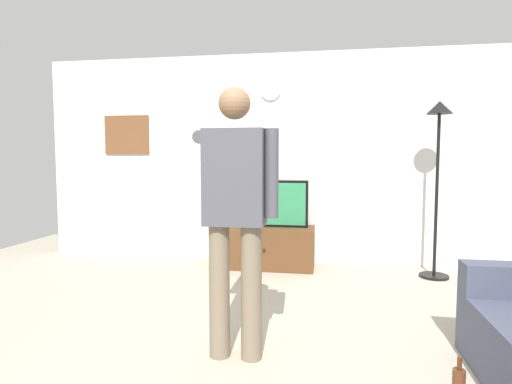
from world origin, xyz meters
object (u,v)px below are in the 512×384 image
(floor_lamp, at_px, (438,152))
(tv_stand, at_px, (267,247))
(wall_clock, at_px, (271,90))
(television, at_px, (268,204))
(person_standing_nearer_lamp, at_px, (235,207))
(framed_picture, at_px, (127,135))

(floor_lamp, bearing_deg, tv_stand, 175.03)
(wall_clock, bearing_deg, television, -90.00)
(television, xyz_separation_m, person_standing_nearer_lamp, (0.11, -2.44, 0.24))
(tv_stand, height_order, framed_picture, framed_picture)
(wall_clock, relative_size, floor_lamp, 0.13)
(floor_lamp, bearing_deg, wall_clock, 166.71)
(floor_lamp, bearing_deg, person_standing_nearer_lamp, -129.45)
(wall_clock, height_order, floor_lamp, wall_clock)
(tv_stand, bearing_deg, floor_lamp, -4.97)
(tv_stand, xyz_separation_m, framed_picture, (-1.98, 0.30, 1.43))
(framed_picture, xyz_separation_m, floor_lamp, (3.93, -0.46, -0.26))
(tv_stand, relative_size, framed_picture, 1.84)
(wall_clock, relative_size, person_standing_nearer_lamp, 0.15)
(wall_clock, height_order, person_standing_nearer_lamp, wall_clock)
(person_standing_nearer_lamp, bearing_deg, tv_stand, 92.60)
(television, distance_m, person_standing_nearer_lamp, 2.46)
(tv_stand, relative_size, floor_lamp, 0.59)
(tv_stand, distance_m, television, 0.54)
(tv_stand, relative_size, television, 1.16)
(television, height_order, person_standing_nearer_lamp, person_standing_nearer_lamp)
(floor_lamp, height_order, person_standing_nearer_lamp, floor_lamp)
(tv_stand, height_order, floor_lamp, floor_lamp)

